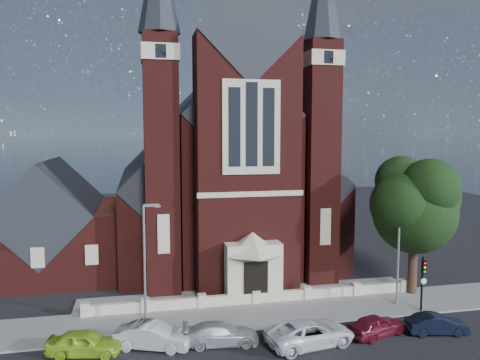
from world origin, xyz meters
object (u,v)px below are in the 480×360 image
Objects in this scene: car_silver_a at (153,336)px; car_dark_red at (376,325)px; street_tree at (418,207)px; street_lamp_right at (400,244)px; car_silver_b at (221,334)px; street_lamp_left at (146,258)px; car_lime_van at (84,343)px; traffic_signal at (423,277)px; church at (218,175)px; parish_hall at (51,229)px; car_navy at (437,324)px; car_white_suv at (310,333)px.

car_dark_red is (13.62, -1.25, -0.07)m from car_silver_a.
street_tree is at bearing -56.63° from car_silver_a.
street_tree reaches higher than street_lamp_right.
car_silver_a is 1.00× the size of car_silver_b.
car_lime_van is (-3.55, -3.16, -3.89)m from street_lamp_left.
street_tree is 2.67× the size of traffic_signal.
church is 17.26m from parish_hall.
street_tree is 3.84m from street_lamp_right.
parish_hall reaches higher than car_silver_a.
church is at bearing -16.13° from car_lime_van.
traffic_signal is 14.90m from car_silver_b.
parish_hall is 16.18m from street_lamp_left.
traffic_signal reaches higher than car_silver_a.
car_navy is (-0.25, -4.91, -3.97)m from street_lamp_right.
traffic_signal is 4.04m from car_navy.
car_silver_b is at bearing -172.59° from traffic_signal.
church is at bearing -6.47° from car_white_suv.
traffic_signal is at bearing -76.28° from car_silver_b.
car_navy is at bearing -109.20° from traffic_signal.
car_lime_van is 1.10× the size of car_navy.
car_dark_red is (-5.02, -2.80, -1.91)m from traffic_signal.
street_lamp_left reaches higher than car_silver_a.
car_navy is at bearing -36.20° from parish_hall.
street_tree is at bearing -65.98° from car_silver_b.
church reaches higher than car_white_suv.
car_lime_van is at bearing -168.57° from street_tree.
car_white_suv is at bearing -149.96° from street_tree.
car_dark_red is (9.63, -0.89, 0.01)m from car_silver_b.
car_white_suv is (-9.49, -3.13, -1.83)m from traffic_signal.
car_silver_a is at bearing -175.23° from traffic_signal.
parish_hall is 1.51× the size of street_lamp_right.
church reaches higher than street_lamp_left.
parish_hall reaches higher than street_lamp_right.
car_silver_b is (4.26, -3.48, -3.94)m from street_lamp_left.
street_tree is at bearing -70.08° from car_white_suv.
street_lamp_left is 1.94× the size of car_lime_van.
parish_hall is 1.51× the size of street_lamp_left.
street_tree is 2.72× the size of car_dark_red.
street_lamp_right is at bearing -145.74° from street_tree.
church is 3.26× the size of street_tree.
street_lamp_left is 2.06× the size of car_dark_red.
parish_hall is at bearing -162.84° from church.
parish_hall is at bearing 64.25° from car_navy.
parish_hall is 3.22× the size of car_navy.
car_dark_red is at bearing -39.90° from parish_hall.
car_silver_a is at bearing 91.29° from car_silver_b.
street_lamp_right is 1.79× the size of car_silver_b.
traffic_signal is 0.74× the size of car_white_suv.
parish_hall is at bearing 150.02° from traffic_signal.
car_navy is at bearing -83.42° from car_lime_van.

